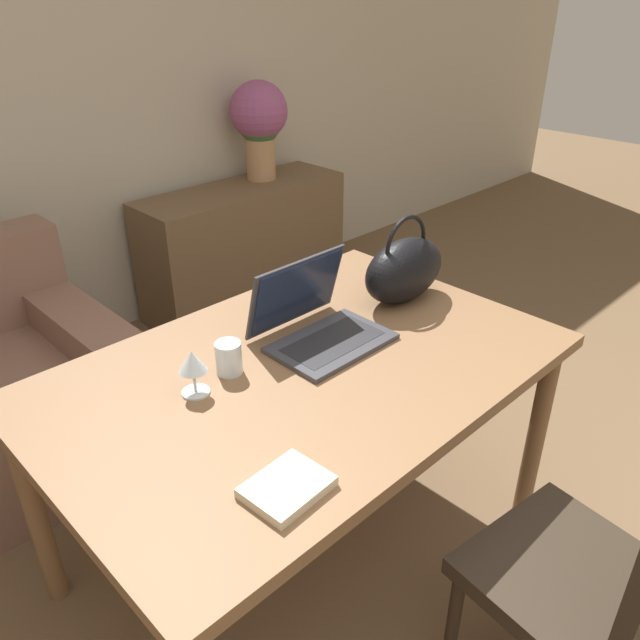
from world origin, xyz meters
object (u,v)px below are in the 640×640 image
at_px(handbag, 404,269).
at_px(flower_vase, 259,120).
at_px(wine_glass, 193,364).
at_px(chair, 610,579).
at_px(laptop, 315,318).
at_px(drinking_glass, 229,358).

xyz_separation_m(handbag, flower_vase, (0.71, 1.61, 0.17)).
distance_m(wine_glass, flower_vase, 2.21).
xyz_separation_m(chair, flower_vase, (1.11, 2.55, 0.52)).
bearing_deg(flower_vase, chair, -113.41).
height_order(laptop, wine_glass, laptop).
distance_m(chair, laptop, 1.01).
bearing_deg(drinking_glass, wine_glass, -172.05).
xyz_separation_m(drinking_glass, handbag, (0.70, -0.05, 0.06)).
bearing_deg(chair, flower_vase, 73.82).
xyz_separation_m(chair, handbag, (0.40, 0.94, 0.35)).
relative_size(laptop, handbag, 1.04).
height_order(drinking_glass, flower_vase, flower_vase).
distance_m(laptop, flower_vase, 1.95).
distance_m(chair, drinking_glass, 1.08).
bearing_deg(handbag, chair, -112.74).
relative_size(chair, drinking_glass, 9.98).
bearing_deg(laptop, drinking_glass, 175.15).
height_order(chair, flower_vase, flower_vase).
bearing_deg(drinking_glass, chair, -72.89).
bearing_deg(flower_vase, drinking_glass, -132.10).
bearing_deg(chair, wine_glass, 121.07).
bearing_deg(chair, drinking_glass, 114.33).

